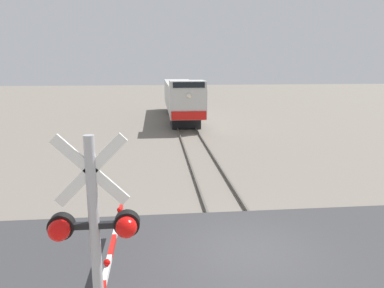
% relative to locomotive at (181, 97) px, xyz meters
% --- Properties ---
extents(ground_plane, '(160.00, 160.00, 0.00)m').
position_rel_locomotive_xyz_m(ground_plane, '(0.00, -25.16, -2.03)').
color(ground_plane, slate).
extents(rail_track_left, '(0.08, 80.00, 0.15)m').
position_rel_locomotive_xyz_m(rail_track_left, '(-0.72, -25.16, -1.96)').
color(rail_track_left, '#59544C').
rests_on(rail_track_left, ground_plane).
extents(rail_track_right, '(0.08, 80.00, 0.15)m').
position_rel_locomotive_xyz_m(rail_track_right, '(0.72, -25.16, -1.96)').
color(rail_track_right, '#59544C').
rests_on(rail_track_right, ground_plane).
extents(road_surface, '(36.00, 5.46, 0.16)m').
position_rel_locomotive_xyz_m(road_surface, '(0.00, -25.16, -1.95)').
color(road_surface, '#38383A').
rests_on(road_surface, ground_plane).
extents(locomotive, '(2.72, 15.90, 3.88)m').
position_rel_locomotive_xyz_m(locomotive, '(0.00, 0.00, 0.00)').
color(locomotive, black).
rests_on(locomotive, ground_plane).
extents(crossing_signal, '(1.18, 0.33, 4.32)m').
position_rel_locomotive_xyz_m(crossing_signal, '(-3.26, -29.45, 0.68)').
color(crossing_signal, '#ADADB2').
rests_on(crossing_signal, ground_plane).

